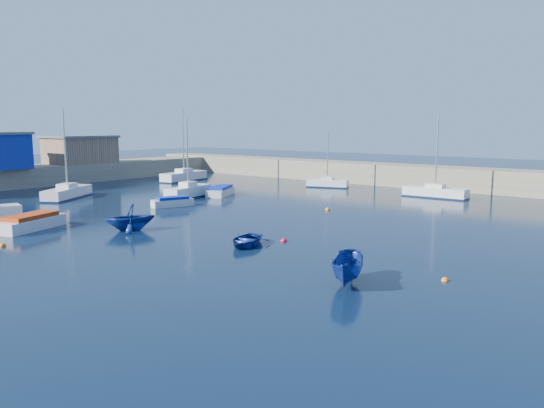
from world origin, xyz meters
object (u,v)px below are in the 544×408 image
Objects in this scene: brick_shed_a at (80,150)px; sailboat_6 at (435,192)px; motorboat_0 at (31,222)px; dinghy_right at (348,269)px; sailboat_4 at (184,176)px; dinghy_center at (246,240)px; sailboat_5 at (327,183)px; dinghy_left at (130,217)px; sailboat_3 at (188,191)px; sailboat_2 at (67,192)px; motorboat_2 at (221,191)px; motorboat_1 at (172,202)px.

brick_shed_a is 46.05m from sailboat_6.
motorboat_0 is 1.46× the size of dinghy_right.
motorboat_0 is (16.88, -29.73, -0.13)m from sailboat_4.
sailboat_5 is at bearing 94.82° from dinghy_center.
dinghy_center is 9.85m from dinghy_left.
sailboat_3 is 19.04m from motorboat_0.
sailboat_2 is at bearing -87.15° from sailboat_4.
motorboat_2 is 1.45× the size of dinghy_left.
sailboat_4 is at bearing 101.60° from motorboat_0.
sailboat_4 is (10.79, 8.70, -3.44)m from brick_shed_a.
sailboat_3 is at bearing 149.73° from dinghy_left.
sailboat_4 is 2.88× the size of dinghy_center.
motorboat_0 is at bearing -178.40° from dinghy_center.
motorboat_2 is (-4.90, -13.41, -0.05)m from sailboat_5.
brick_shed_a is at bearing 124.78° from motorboat_0.
sailboat_3 reaches higher than motorboat_2.
dinghy_left reaches higher than motorboat_0.
sailboat_6 is 2.15× the size of motorboat_1.
brick_shed_a is 55.55m from dinghy_right.
motorboat_0 reaches higher than motorboat_2.
dinghy_center is (16.05, -7.77, -0.08)m from motorboat_1.
dinghy_center is at bearing -45.74° from sailboat_3.
motorboat_1 is at bearing 74.10° from motorboat_0.
sailboat_5 is at bearing 25.71° from brick_shed_a.
sailboat_3 is 1.52× the size of motorboat_0.
motorboat_2 reaches higher than motorboat_1.
sailboat_4 is 16.27m from motorboat_2.
dinghy_left is at bearing -68.40° from sailboat_3.
brick_shed_a is 2.37× the size of dinghy_center.
sailboat_5 reaches higher than dinghy_center.
brick_shed_a is 18.24m from sailboat_2.
sailboat_6 is at bearing 8.76° from sailboat_2.
sailboat_2 reaches higher than motorboat_0.
sailboat_3 is at bearing -48.37° from sailboat_4.
motorboat_2 is (14.37, -7.63, -0.19)m from sailboat_4.
sailboat_3 reaches higher than dinghy_right.
sailboat_2 is 0.94× the size of sailboat_4.
dinghy_left is at bearing 159.93° from sailboat_6.
sailboat_6 is 38.46m from motorboat_0.
motorboat_1 is 17.83m from dinghy_center.
motorboat_0 is 7.26m from dinghy_left.
motorboat_0 is at bearing -118.07° from dinghy_left.
dinghy_right reaches higher than motorboat_2.
sailboat_5 is 22.03m from motorboat_1.
brick_shed_a is 2.23× the size of dinghy_left.
motorboat_1 is (-2.88, -21.84, -0.10)m from sailboat_5.
sailboat_4 reaches higher than dinghy_center.
motorboat_1 is at bearing -52.47° from sailboat_4.
sailboat_5 is 35.59m from motorboat_0.
sailboat_4 is at bearing 127.27° from sailboat_3.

